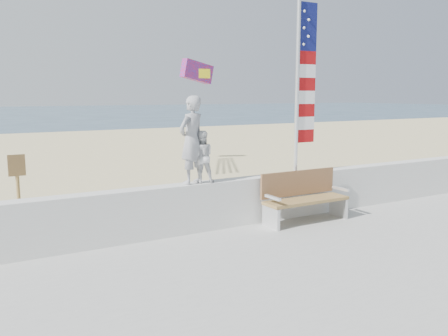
{
  "coord_description": "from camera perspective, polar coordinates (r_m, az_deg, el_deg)",
  "views": [
    {
      "loc": [
        -4.06,
        -5.68,
        2.69
      ],
      "look_at": [
        0.2,
        1.8,
        1.35
      ],
      "focal_mm": 38.0,
      "sensor_mm": 36.0,
      "label": 1
    }
  ],
  "objects": [
    {
      "name": "ground",
      "position": [
        7.48,
        5.63,
        -12.27
      ],
      "size": [
        220.0,
        220.0,
        0.0
      ],
      "primitive_type": "plane",
      "color": "#2E485C",
      "rests_on": "ground"
    },
    {
      "name": "sand",
      "position": [
        15.46,
        -14.0,
        -1.28
      ],
      "size": [
        90.0,
        40.0,
        0.08
      ],
      "primitive_type": "cube",
      "color": "beige",
      "rests_on": "ground"
    },
    {
      "name": "seawall",
      "position": [
        8.93,
        -1.76,
        -4.5
      ],
      "size": [
        30.0,
        0.35,
        0.9
      ],
      "primitive_type": "cube",
      "color": "silver",
      "rests_on": "boardwalk"
    },
    {
      "name": "adult",
      "position": [
        8.57,
        -3.9,
        3.38
      ],
      "size": [
        0.69,
        0.58,
        1.59
      ],
      "primitive_type": "imported",
      "rotation": [
        0.0,
        0.0,
        3.56
      ],
      "color": "gray",
      "rests_on": "seawall"
    },
    {
      "name": "child",
      "position": [
        8.69,
        -2.72,
        1.37
      ],
      "size": [
        0.56,
        0.49,
        0.96
      ],
      "primitive_type": "imported",
      "rotation": [
        0.0,
        0.0,
        2.82
      ],
      "color": "silver",
      "rests_on": "seawall"
    },
    {
      "name": "bench",
      "position": [
        9.56,
        9.53,
        -3.36
      ],
      "size": [
        1.8,
        0.57,
        1.0
      ],
      "color": "olive",
      "rests_on": "boardwalk"
    },
    {
      "name": "flag",
      "position": [
        9.88,
        9.41,
        10.49
      ],
      "size": [
        0.5,
        0.08,
        3.5
      ],
      "color": "white",
      "rests_on": "seawall"
    },
    {
      "name": "parafoil_kite",
      "position": [
        11.77,
        -3.17,
        11.47
      ],
      "size": [
        0.89,
        0.34,
        0.6
      ],
      "color": "red",
      "rests_on": "ground"
    },
    {
      "name": "sign",
      "position": [
        10.1,
        -23.55,
        -1.86
      ],
      "size": [
        0.32,
        0.07,
        1.46
      ],
      "color": "olive",
      "rests_on": "sand"
    }
  ]
}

